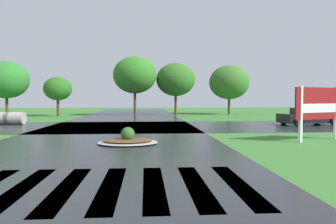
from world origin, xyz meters
name	(u,v)px	position (x,y,z in m)	size (l,w,h in m)	color
asphalt_roadway	(104,145)	(0.00, 10.00, 0.00)	(9.60, 80.00, 0.01)	#232628
asphalt_cross_road	(120,127)	(0.00, 18.07, 0.00)	(90.00, 8.64, 0.01)	#232628
crosswalk_stripes	(66,187)	(0.00, 3.93, 0.00)	(7.65, 3.48, 0.01)	white
estate_billboard	(319,106)	(9.19, 10.66, 1.53)	(2.67, 1.15, 2.37)	white
median_island	(128,140)	(0.91, 10.21, 0.14)	(2.44, 2.05, 0.68)	#9E9B93
car_silver_hatch	(308,117)	(12.90, 18.49, 0.56)	(4.09, 2.45, 1.18)	black
drainage_pipe_stack	(1,118)	(-8.60, 20.55, 0.44)	(3.32, 1.11, 0.87)	#9E9B93
background_treeline	(102,79)	(-3.07, 32.02, 3.91)	(34.37, 7.01, 6.27)	#4C3823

